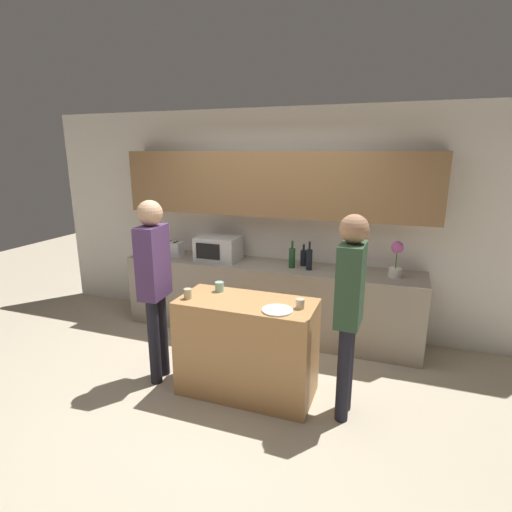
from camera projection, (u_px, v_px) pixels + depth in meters
ground_plane at (221, 392)px, 3.75m from camera, size 14.00×14.00×0.00m
back_wall at (275, 207)px, 4.87m from camera, size 6.40×0.40×2.70m
back_counter at (268, 299)px, 4.90m from camera, size 3.60×0.62×0.88m
kitchen_island at (247, 347)px, 3.66m from camera, size 1.23×0.57×0.91m
microwave at (218, 248)px, 4.95m from camera, size 0.52×0.39×0.30m
toaster at (173, 249)px, 5.19m from camera, size 0.26×0.16×0.18m
potted_plant at (396, 259)px, 4.26m from camera, size 0.14×0.14×0.40m
bottle_0 at (292, 257)px, 4.63m from camera, size 0.07×0.07×0.32m
bottle_1 at (303, 257)px, 4.72m from camera, size 0.07×0.07×0.26m
bottle_2 at (309, 259)px, 4.54m from camera, size 0.07×0.07×0.33m
plate_on_island at (277, 310)px, 3.31m from camera, size 0.26×0.26×0.01m
cup_0 at (188, 294)px, 3.58m from camera, size 0.07×0.07×0.09m
cup_1 at (300, 304)px, 3.36m from camera, size 0.08×0.08×0.08m
cup_2 at (219, 287)px, 3.77m from camera, size 0.08×0.08×0.09m
person_left at (154, 276)px, 3.73m from camera, size 0.23×0.35×1.77m
person_center at (350, 300)px, 3.18m from camera, size 0.23×0.35×1.73m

